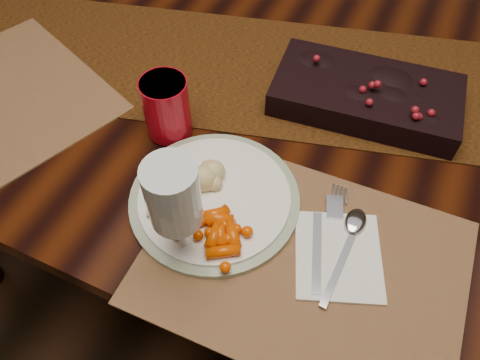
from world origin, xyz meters
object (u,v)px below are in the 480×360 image
at_px(dining_table, 283,202).
at_px(napkin, 338,255).
at_px(turkey_shreds, 167,216).
at_px(placemat_main, 304,262).
at_px(centerpiece, 367,92).
at_px(wine_glass, 177,215).
at_px(baby_carrots, 210,226).
at_px(red_cup, 166,107).
at_px(dinner_plate, 214,198).
at_px(mashed_potatoes, 216,171).

relative_size(dining_table, napkin, 11.97).
bearing_deg(turkey_shreds, placemat_main, 7.17).
distance_m(dining_table, placemat_main, 0.52).
xyz_separation_m(centerpiece, wine_glass, (-0.17, -0.42, 0.06)).
bearing_deg(turkey_shreds, wine_glass, -34.72).
xyz_separation_m(baby_carrots, turkey_shreds, (-0.07, -0.01, -0.00)).
height_order(centerpiece, red_cup, red_cup).
bearing_deg(napkin, dinner_plate, 155.86).
relative_size(placemat_main, napkin, 3.15).
bearing_deg(red_cup, dinner_plate, -36.78).
xyz_separation_m(centerpiece, red_cup, (-0.31, -0.21, 0.02)).
distance_m(centerpiece, red_cup, 0.38).
xyz_separation_m(dining_table, placemat_main, (0.13, -0.33, 0.38)).
relative_size(centerpiece, baby_carrots, 2.89).
distance_m(turkey_shreds, red_cup, 0.21).
distance_m(centerpiece, turkey_shreds, 0.44).
distance_m(placemat_main, red_cup, 0.36).
distance_m(mashed_potatoes, turkey_shreds, 0.11).
height_order(mashed_potatoes, napkin, mashed_potatoes).
height_order(dining_table, napkin, napkin).
bearing_deg(placemat_main, turkey_shreds, -174.24).
bearing_deg(napkin, centerpiece, 78.53).
bearing_deg(centerpiece, napkin, -80.74).
relative_size(dining_table, wine_glass, 8.84).
relative_size(dinner_plate, baby_carrots, 2.35).
xyz_separation_m(dinner_plate, mashed_potatoes, (-0.01, 0.03, 0.03)).
height_order(baby_carrots, turkey_shreds, baby_carrots).
bearing_deg(dining_table, baby_carrots, -92.41).
height_order(mashed_potatoes, turkey_shreds, mashed_potatoes).
relative_size(dining_table, baby_carrots, 15.04).
distance_m(mashed_potatoes, wine_glass, 0.15).
xyz_separation_m(centerpiece, napkin, (0.05, -0.34, -0.03)).
bearing_deg(mashed_potatoes, placemat_main, -22.10).
distance_m(turkey_shreds, napkin, 0.27).
xyz_separation_m(dining_table, turkey_shreds, (-0.08, -0.36, 0.40)).
bearing_deg(napkin, turkey_shreds, 171.51).
xyz_separation_m(dinner_plate, red_cup, (-0.15, 0.11, 0.05)).
height_order(dining_table, wine_glass, wine_glass).
distance_m(centerpiece, baby_carrots, 0.41).
bearing_deg(placemat_main, red_cup, 153.09).
distance_m(centerpiece, mashed_potatoes, 0.34).
height_order(baby_carrots, wine_glass, wine_glass).
xyz_separation_m(mashed_potatoes, wine_glass, (0.01, -0.13, 0.06)).
relative_size(placemat_main, mashed_potatoes, 6.29).
bearing_deg(dinner_plate, wine_glass, -91.88).
height_order(placemat_main, red_cup, red_cup).
bearing_deg(dining_table, placemat_main, -68.09).
bearing_deg(placemat_main, napkin, 32.31).
distance_m(dining_table, red_cup, 0.51).
relative_size(dining_table, placemat_main, 3.80).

